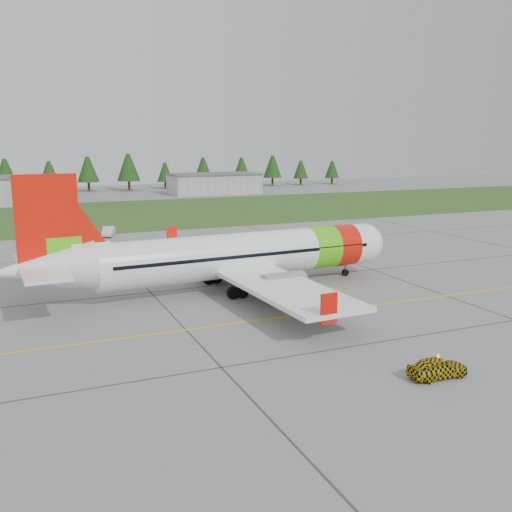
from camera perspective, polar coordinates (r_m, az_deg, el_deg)
name	(u,v)px	position (r m, az deg, el deg)	size (l,w,h in m)	color
ground	(414,337)	(43.79, 15.53, -7.77)	(320.00, 320.00, 0.00)	gray
aircraft	(235,256)	(54.60, -2.11, 0.03)	(38.00, 35.02, 11.51)	white
follow_me_car	(439,348)	(36.33, 17.81, -8.75)	(1.52, 1.28, 3.77)	#DDBF0C
service_van	(108,222)	(89.09, -14.59, 3.34)	(1.53, 1.45, 4.39)	silver
grass_strip	(155,212)	(117.92, -10.04, 4.34)	(320.00, 50.00, 0.03)	#30561E
taxi_guideline	(354,308)	(49.94, 9.82, -5.12)	(120.00, 0.25, 0.02)	gold
hangar_east	(214,184)	(159.02, -4.21, 7.18)	(24.00, 12.00, 5.20)	#A8A8A3
treeline	(110,174)	(172.35, -14.39, 7.98)	(160.00, 8.00, 10.00)	#1C3F14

